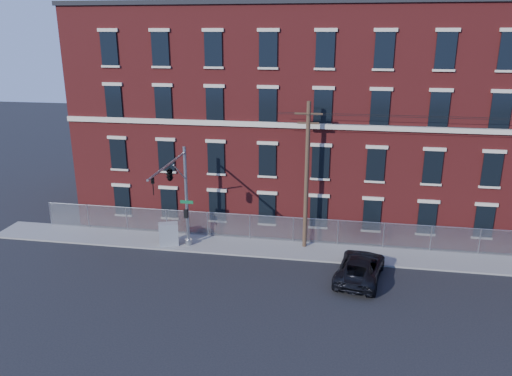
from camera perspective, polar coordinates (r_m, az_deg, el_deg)
The scene contains 8 objects.
ground at distance 29.84m, azimuth 0.87°, elevation -11.04°, with size 140.00×140.00×0.00m, color black.
sidewalk at distance 34.95m, azimuth 22.26°, elevation -7.86°, with size 65.00×3.00×0.12m, color gray.
mill_building at distance 41.08m, azimuth 21.05°, elevation 7.83°, with size 55.30×14.32×16.30m.
chain_link_fence at distance 35.72m, azimuth 22.02°, elevation -5.53°, with size 59.06×0.06×1.85m.
traffic_signal_mast at distance 31.09m, azimuth -9.45°, elevation 0.70°, with size 0.90×6.75×7.00m.
utility_pole_near at distance 32.79m, azimuth 5.88°, elevation 1.65°, with size 1.80×0.28×10.00m.
pickup_truck at distance 30.74m, azimuth 11.93°, elevation -8.97°, with size 2.48×5.38×1.50m, color black.
utility_cabinet at distance 34.80m, azimuth -10.06°, elevation -5.27°, with size 1.30×0.65×1.63m, color gray.
Camera 1 is at (3.97, -25.88, 14.31)m, focal length 34.62 mm.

